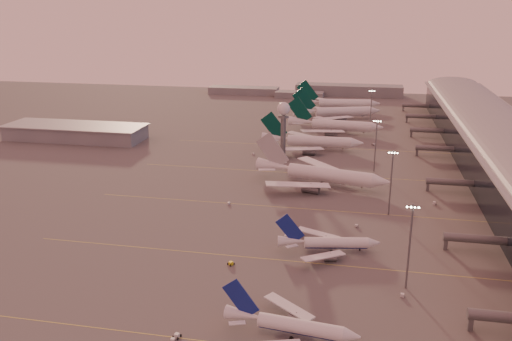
# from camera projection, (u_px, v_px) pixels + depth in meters

# --- Properties ---
(ground) EXTENTS (700.00, 700.00, 0.00)m
(ground) POSITION_uv_depth(u_px,v_px,m) (206.00, 269.00, 161.92)
(ground) COLOR #504D4D
(ground) RESTS_ON ground
(taxiway_markings) EXTENTS (180.00, 185.25, 0.02)m
(taxiway_markings) POSITION_uv_depth(u_px,v_px,m) (322.00, 209.00, 208.68)
(taxiway_markings) COLOR gold
(taxiway_markings) RESTS_ON ground
(terminal) EXTENTS (57.00, 362.00, 23.04)m
(terminal) POSITION_uv_depth(u_px,v_px,m) (508.00, 156.00, 241.50)
(terminal) COLOR black
(terminal) RESTS_ON ground
(hangar) EXTENTS (82.00, 27.00, 8.50)m
(hangar) POSITION_uv_depth(u_px,v_px,m) (75.00, 132.00, 314.37)
(hangar) COLOR slate
(hangar) RESTS_ON ground
(radar_tower) EXTENTS (6.40, 6.40, 31.10)m
(radar_tower) POSITION_uv_depth(u_px,v_px,m) (283.00, 120.00, 267.11)
(radar_tower) COLOR slate
(radar_tower) RESTS_ON ground
(mast_a) EXTENTS (3.60, 0.56, 25.00)m
(mast_a) POSITION_uv_depth(u_px,v_px,m) (410.00, 243.00, 146.90)
(mast_a) COLOR slate
(mast_a) RESTS_ON ground
(mast_b) EXTENTS (3.60, 0.56, 25.00)m
(mast_b) POSITION_uv_depth(u_px,v_px,m) (391.00, 180.00, 198.95)
(mast_b) COLOR slate
(mast_b) RESTS_ON ground
(mast_c) EXTENTS (3.60, 0.56, 25.00)m
(mast_c) POSITION_uv_depth(u_px,v_px,m) (376.00, 143.00, 251.39)
(mast_c) COLOR slate
(mast_c) RESTS_ON ground
(mast_d) EXTENTS (3.60, 0.56, 25.00)m
(mast_d) POSITION_uv_depth(u_px,v_px,m) (371.00, 108.00, 336.03)
(mast_d) COLOR slate
(mast_d) RESTS_ON ground
(distant_horizon) EXTENTS (165.00, 37.50, 9.00)m
(distant_horizon) POSITION_uv_depth(u_px,v_px,m) (316.00, 91.00, 464.68)
(distant_horizon) COLOR slate
(distant_horizon) RESTS_ON ground
(narrowbody_near) EXTENTS (33.69, 26.76, 13.18)m
(narrowbody_near) POSITION_uv_depth(u_px,v_px,m) (291.00, 327.00, 128.04)
(narrowbody_near) COLOR silver
(narrowbody_near) RESTS_ON ground
(narrowbody_mid) EXTENTS (33.14, 26.22, 13.05)m
(narrowbody_mid) POSITION_uv_depth(u_px,v_px,m) (329.00, 244.00, 172.01)
(narrowbody_mid) COLOR silver
(narrowbody_mid) RESTS_ON ground
(widebody_white) EXTENTS (59.90, 47.46, 21.41)m
(widebody_white) POSITION_uv_depth(u_px,v_px,m) (321.00, 177.00, 235.11)
(widebody_white) COLOR silver
(widebody_white) RESTS_ON ground
(greentail_a) EXTENTS (55.62, 44.96, 20.22)m
(greentail_a) POSITION_uv_depth(u_px,v_px,m) (312.00, 143.00, 291.85)
(greentail_a) COLOR silver
(greentail_a) RESTS_ON ground
(greentail_b) EXTENTS (58.63, 47.15, 21.31)m
(greentail_b) POSITION_uv_depth(u_px,v_px,m) (335.00, 127.00, 329.35)
(greentail_b) COLOR silver
(greentail_b) RESTS_ON ground
(greentail_c) EXTENTS (59.31, 47.16, 22.26)m
(greentail_c) POSITION_uv_depth(u_px,v_px,m) (337.00, 114.00, 368.17)
(greentail_c) COLOR silver
(greentail_c) RESTS_ON ground
(greentail_d) EXTENTS (61.27, 49.24, 22.28)m
(greentail_d) POSITION_uv_depth(u_px,v_px,m) (339.00, 105.00, 399.07)
(greentail_d) COLOR silver
(greentail_d) RESTS_ON ground
(gsv_truck_a) EXTENTS (5.02, 1.99, 2.01)m
(gsv_truck_a) POSITION_uv_depth(u_px,v_px,m) (174.00, 338.00, 126.50)
(gsv_truck_a) COLOR silver
(gsv_truck_a) RESTS_ON ground
(gsv_tug_near) EXTENTS (3.00, 4.10, 1.06)m
(gsv_tug_near) POSITION_uv_depth(u_px,v_px,m) (177.00, 336.00, 128.27)
(gsv_tug_near) COLOR silver
(gsv_tug_near) RESTS_ON ground
(gsv_catering_a) EXTENTS (5.05, 2.77, 3.95)m
(gsv_catering_a) POSITION_uv_depth(u_px,v_px,m) (403.00, 291.00, 145.64)
(gsv_catering_a) COLOR silver
(gsv_catering_a) RESTS_ON ground
(gsv_tug_mid) EXTENTS (4.33, 4.00, 1.07)m
(gsv_tug_mid) POSITION_uv_depth(u_px,v_px,m) (231.00, 264.00, 163.87)
(gsv_tug_mid) COLOR yellow
(gsv_tug_mid) RESTS_ON ground
(gsv_truck_b) EXTENTS (5.47, 3.30, 2.08)m
(gsv_truck_b) POSITION_uv_depth(u_px,v_px,m) (358.00, 225.00, 191.28)
(gsv_truck_b) COLOR silver
(gsv_truck_b) RESTS_ON ground
(gsv_truck_c) EXTENTS (4.52, 4.76, 1.95)m
(gsv_truck_c) POSITION_uv_depth(u_px,v_px,m) (230.00, 202.00, 213.34)
(gsv_truck_c) COLOR silver
(gsv_truck_c) RESTS_ON ground
(gsv_catering_b) EXTENTS (6.05, 4.38, 4.54)m
(gsv_catering_b) POSITION_uv_depth(u_px,v_px,m) (435.00, 199.00, 212.42)
(gsv_catering_b) COLOR silver
(gsv_catering_b) RESTS_ON ground
(gsv_truck_d) EXTENTS (3.44, 4.94, 1.88)m
(gsv_truck_d) POSITION_uv_depth(u_px,v_px,m) (254.00, 153.00, 283.38)
(gsv_truck_d) COLOR silver
(gsv_truck_d) RESTS_ON ground
(gsv_tug_hangar) EXTENTS (4.21, 3.75, 1.03)m
(gsv_tug_hangar) POSITION_uv_depth(u_px,v_px,m) (374.00, 145.00, 301.44)
(gsv_tug_hangar) COLOR silver
(gsv_tug_hangar) RESTS_ON ground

